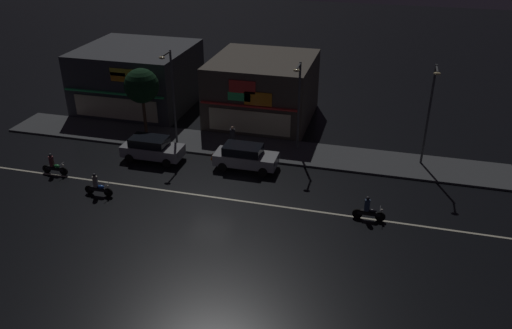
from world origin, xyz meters
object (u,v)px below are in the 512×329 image
at_px(streetlamp_west, 172,90).
at_px(motorcycle_lead, 54,166).
at_px(parked_car_near_kerb, 245,156).
at_px(motorcycle_following, 368,210).
at_px(traffic_cone, 213,156).
at_px(parked_car_trailing, 152,148).
at_px(streetlamp_mid, 298,100).
at_px(streetlamp_east, 430,108).
at_px(motorcycle_opposite_lane, 97,186).
at_px(pedestrian_on_sidewalk, 233,139).

bearing_deg(streetlamp_west, motorcycle_lead, -132.40).
xyz_separation_m(parked_car_near_kerb, motorcycle_following, (8.63, -4.40, -0.24)).
height_order(streetlamp_west, traffic_cone, streetlamp_west).
relative_size(parked_car_trailing, motorcycle_lead, 2.26).
height_order(motorcycle_lead, motorcycle_following, same).
relative_size(streetlamp_mid, streetlamp_east, 0.93).
bearing_deg(parked_car_near_kerb, streetlamp_west, -21.30).
xyz_separation_m(streetlamp_mid, motorcycle_following, (5.70, -7.87, -3.39)).
xyz_separation_m(motorcycle_following, traffic_cone, (-11.20, 5.04, -0.36)).
distance_m(streetlamp_mid, traffic_cone, 7.23).
height_order(streetlamp_mid, parked_car_trailing, streetlamp_mid).
xyz_separation_m(streetlamp_west, motorcycle_opposite_lane, (-1.73, -8.33, -3.65)).
xyz_separation_m(parked_car_near_kerb, traffic_cone, (-2.57, 0.64, -0.59)).
distance_m(streetlamp_west, pedestrian_on_sidewalk, 5.62).
relative_size(streetlamp_mid, pedestrian_on_sidewalk, 3.57).
relative_size(motorcycle_following, motorcycle_opposite_lane, 1.00).
bearing_deg(motorcycle_following, traffic_cone, -18.96).
distance_m(motorcycle_lead, motorcycle_opposite_lane, 4.63).
bearing_deg(pedestrian_on_sidewalk, traffic_cone, 33.48).
bearing_deg(motorcycle_lead, motorcycle_opposite_lane, -23.95).
relative_size(streetlamp_west, parked_car_trailing, 1.63).
relative_size(streetlamp_west, motorcycle_opposite_lane, 3.69).
bearing_deg(streetlamp_west, streetlamp_east, 3.17).
height_order(pedestrian_on_sidewalk, parked_car_trailing, pedestrian_on_sidewalk).
height_order(parked_car_trailing, motorcycle_following, parked_car_trailing).
relative_size(streetlamp_west, motorcycle_following, 3.69).
relative_size(motorcycle_following, traffic_cone, 3.45).
distance_m(streetlamp_mid, motorcycle_following, 10.29).
height_order(parked_car_near_kerb, motorcycle_lead, parked_car_near_kerb).
bearing_deg(parked_car_trailing, motorcycle_lead, -145.29).
bearing_deg(streetlamp_mid, streetlamp_east, -0.47).
relative_size(pedestrian_on_sidewalk, motorcycle_lead, 0.96).
relative_size(streetlamp_mid, motorcycle_opposite_lane, 3.43).
distance_m(streetlamp_east, pedestrian_on_sidewalk, 13.78).
bearing_deg(streetlamp_east, motorcycle_opposite_lane, -154.57).
bearing_deg(traffic_cone, streetlamp_mid, 27.23).
height_order(streetlamp_mid, motorcycle_lead, streetlamp_mid).
xyz_separation_m(motorcycle_lead, motorcycle_following, (20.80, -0.22, 0.00)).
height_order(streetlamp_east, parked_car_trailing, streetlamp_east).
bearing_deg(streetlamp_west, parked_car_near_kerb, -21.30).
xyz_separation_m(motorcycle_lead, motorcycle_opposite_lane, (4.29, -1.74, 0.00)).
relative_size(streetlamp_east, motorcycle_lead, 3.70).
relative_size(pedestrian_on_sidewalk, parked_car_near_kerb, 0.42).
relative_size(streetlamp_east, pedestrian_on_sidewalk, 3.85).
xyz_separation_m(parked_car_trailing, traffic_cone, (4.18, 1.06, -0.59)).
xyz_separation_m(streetlamp_east, parked_car_trailing, (-18.47, -3.82, -3.42)).
bearing_deg(traffic_cone, motorcycle_lead, -153.35).
xyz_separation_m(streetlamp_west, motorcycle_lead, (-6.01, -6.59, -3.65)).
relative_size(parked_car_trailing, motorcycle_opposite_lane, 2.26).
relative_size(parked_car_near_kerb, parked_car_trailing, 1.00).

